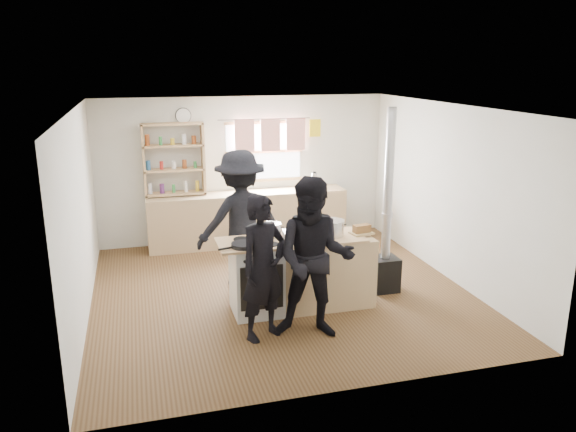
% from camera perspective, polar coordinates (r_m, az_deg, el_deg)
% --- Properties ---
extents(ground, '(5.00, 5.00, 0.01)m').
position_cam_1_polar(ground, '(7.81, -0.77, -7.69)').
color(ground, brown).
rests_on(ground, ground).
extents(back_counter, '(3.40, 0.55, 0.90)m').
position_cam_1_polar(back_counter, '(9.70, -4.07, -0.21)').
color(back_counter, tan).
rests_on(back_counter, ground).
extents(shelving_unit, '(1.00, 0.28, 1.20)m').
position_cam_1_polar(shelving_unit, '(9.44, -11.53, 5.69)').
color(shelving_unit, tan).
rests_on(shelving_unit, back_counter).
extents(thermos, '(0.10, 0.10, 0.28)m').
position_cam_1_polar(thermos, '(9.85, 2.67, 3.59)').
color(thermos, silver).
rests_on(thermos, back_counter).
extents(cooking_island, '(1.97, 0.64, 0.93)m').
position_cam_1_polar(cooking_island, '(7.18, 1.44, -5.78)').
color(cooking_island, white).
rests_on(cooking_island, ground).
extents(skillet_greens, '(0.38, 0.38, 0.05)m').
position_cam_1_polar(skillet_greens, '(6.69, -4.52, -2.93)').
color(skillet_greens, black).
rests_on(skillet_greens, cooking_island).
extents(roast_tray, '(0.40, 0.29, 0.08)m').
position_cam_1_polar(roast_tray, '(7.05, 1.03, -1.79)').
color(roast_tray, silver).
rests_on(roast_tray, cooking_island).
extents(stockpot_stove, '(0.24, 0.24, 0.19)m').
position_cam_1_polar(stockpot_stove, '(7.06, -1.65, -1.42)').
color(stockpot_stove, silver).
rests_on(stockpot_stove, cooking_island).
extents(stockpot_counter, '(0.31, 0.31, 0.23)m').
position_cam_1_polar(stockpot_counter, '(7.10, 4.51, -1.21)').
color(stockpot_counter, silver).
rests_on(stockpot_counter, cooking_island).
extents(bread_board, '(0.31, 0.25, 0.12)m').
position_cam_1_polar(bread_board, '(7.24, 7.50, -1.41)').
color(bread_board, tan).
rests_on(bread_board, cooking_island).
extents(flue_heater, '(0.35, 0.35, 2.50)m').
position_cam_1_polar(flue_heater, '(7.74, 9.89, -2.91)').
color(flue_heater, black).
rests_on(flue_heater, ground).
extents(person_near_left, '(0.73, 0.64, 1.68)m').
position_cam_1_polar(person_near_left, '(6.29, -2.52, -5.28)').
color(person_near_left, black).
rests_on(person_near_left, ground).
extents(person_near_right, '(1.10, 0.98, 1.86)m').
position_cam_1_polar(person_near_right, '(6.30, 2.72, -4.37)').
color(person_near_right, black).
rests_on(person_near_right, ground).
extents(person_far, '(1.36, 0.95, 1.92)m').
position_cam_1_polar(person_far, '(7.75, -4.85, -0.35)').
color(person_far, black).
rests_on(person_far, ground).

